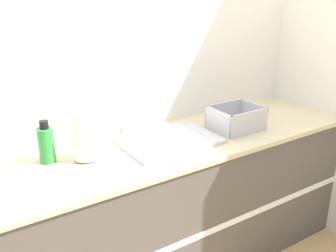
{
  "coord_description": "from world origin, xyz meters",
  "views": [
    {
      "loc": [
        -1.11,
        -1.44,
        1.79
      ],
      "look_at": [
        0.02,
        0.28,
        1.0
      ],
      "focal_mm": 42.0,
      "sensor_mm": 36.0,
      "label": 1
    }
  ],
  "objects_px": {
    "dish_rack": "(236,121)",
    "bottle_green": "(46,144)",
    "sink": "(168,139)",
    "paper_towel_roll": "(84,136)"
  },
  "relations": [
    {
      "from": "dish_rack",
      "to": "bottle_green",
      "type": "xyz_separation_m",
      "value": [
        -1.14,
        0.19,
        0.04
      ]
    },
    {
      "from": "dish_rack",
      "to": "bottle_green",
      "type": "distance_m",
      "value": 1.16
    },
    {
      "from": "sink",
      "to": "paper_towel_roll",
      "type": "distance_m",
      "value": 0.51
    },
    {
      "from": "paper_towel_roll",
      "to": "bottle_green",
      "type": "height_order",
      "value": "paper_towel_roll"
    },
    {
      "from": "sink",
      "to": "bottle_green",
      "type": "relative_size",
      "value": 2.44
    },
    {
      "from": "bottle_green",
      "to": "dish_rack",
      "type": "bearing_deg",
      "value": -9.31
    },
    {
      "from": "paper_towel_roll",
      "to": "bottle_green",
      "type": "xyz_separation_m",
      "value": [
        -0.17,
        0.09,
        -0.04
      ]
    },
    {
      "from": "sink",
      "to": "bottle_green",
      "type": "xyz_separation_m",
      "value": [
        -0.67,
        0.12,
        0.08
      ]
    },
    {
      "from": "sink",
      "to": "dish_rack",
      "type": "height_order",
      "value": "sink"
    },
    {
      "from": "paper_towel_roll",
      "to": "bottle_green",
      "type": "distance_m",
      "value": 0.2
    }
  ]
}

